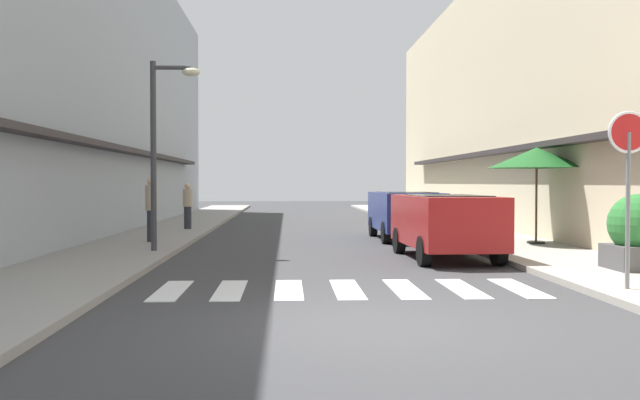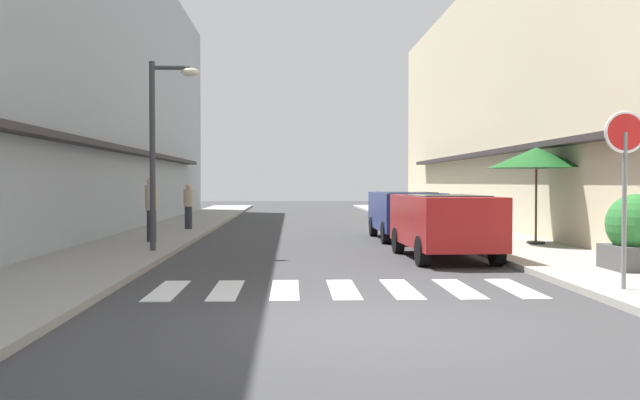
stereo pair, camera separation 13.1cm
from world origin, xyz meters
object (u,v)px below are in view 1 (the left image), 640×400
round_street_sign (628,153)px  parked_car_mid (405,210)px  planter_corner (639,233)px  planter_midblock (481,222)px  parked_car_near (445,219)px  cafe_umbrella (537,158)px  pedestrian_walking_near (152,207)px  pedestrian_walking_far (188,205)px  street_lamp (162,133)px

round_street_sign → parked_car_mid: bearing=98.4°
parked_car_mid → planter_corner: 9.04m
round_street_sign → planter_midblock: (0.29, 9.24, -1.58)m
parked_car_near → cafe_umbrella: cafe_umbrella is taller
parked_car_mid → pedestrian_walking_near: pedestrian_walking_near is taller
pedestrian_walking_far → cafe_umbrella: bearing=73.3°
parked_car_near → street_lamp: street_lamp is taller
cafe_umbrella → planter_corner: cafe_umbrella is taller
round_street_sign → cafe_umbrella: (1.45, 8.08, 0.20)m
street_lamp → round_street_sign: bearing=-38.5°
parked_car_mid → round_street_sign: 11.11m
cafe_umbrella → parked_car_near: bearing=-138.8°
parked_car_mid → round_street_sign: size_ratio=1.60×
parked_car_near → street_lamp: size_ratio=0.94×
round_street_sign → street_lamp: size_ratio=0.60×
parked_car_near → round_street_sign: bearing=-73.4°
round_street_sign → cafe_umbrella: round_street_sign is taller
parked_car_near → pedestrian_walking_far: size_ratio=2.63×
street_lamp → pedestrian_walking_near: bearing=106.2°
street_lamp → pedestrian_walking_far: bearing=93.8°
cafe_umbrella → pedestrian_walking_far: 12.18m
street_lamp → planter_corner: 10.65m
cafe_umbrella → planter_corner: 5.90m
parked_car_mid → round_street_sign: (1.61, -10.92, 1.29)m
parked_car_near → planter_midblock: 4.30m
parked_car_mid → round_street_sign: bearing=-81.6°
cafe_umbrella → parked_car_mid: bearing=137.1°
parked_car_near → pedestrian_walking_near: 8.25m
planter_midblock → pedestrian_walking_near: (-9.25, -0.10, 0.44)m
planter_corner → planter_midblock: (-1.09, 6.84, -0.18)m
cafe_umbrella → planter_midblock: bearing=134.9°
round_street_sign → street_lamp: bearing=141.5°
planter_midblock → pedestrian_walking_far: pedestrian_walking_far is taller
parked_car_mid → cafe_umbrella: cafe_umbrella is taller
planter_corner → planter_midblock: 6.93m
parked_car_near → planter_midblock: bearing=63.7°
parked_car_mid → cafe_umbrella: 4.44m
pedestrian_walking_near → pedestrian_walking_far: size_ratio=1.11×
parked_car_mid → planter_midblock: size_ratio=4.25×
parked_car_near → street_lamp: bearing=170.3°
parked_car_near → pedestrian_walking_far: bearing=127.7°
street_lamp → pedestrian_walking_near: size_ratio=2.53×
pedestrian_walking_near → pedestrian_walking_far: pedestrian_walking_near is taller
planter_midblock → pedestrian_walking_far: size_ratio=0.64×
parked_car_mid → planter_midblock: bearing=-41.5°
cafe_umbrella → pedestrian_walking_far: cafe_umbrella is taller
round_street_sign → planter_corner: size_ratio=1.92×
cafe_umbrella → pedestrian_walking_near: size_ratio=1.44×
round_street_sign → planter_corner: bearing=59.9°
street_lamp → parked_car_near: bearing=-9.7°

